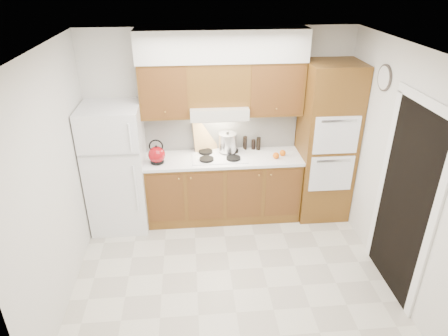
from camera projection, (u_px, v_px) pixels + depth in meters
The scene contains 26 objects.
floor at pixel (230, 270), 4.80m from camera, with size 3.60×3.60×0.00m, color beige.
ceiling at pixel (232, 48), 3.62m from camera, with size 3.60×3.60×0.00m, color white.
wall_back at pixel (219, 124), 5.55m from camera, with size 3.60×0.02×2.60m, color silver.
wall_left at pixel (55, 182), 4.07m from camera, with size 0.02×3.00×2.60m, color silver.
wall_right at pixel (394, 168), 4.36m from camera, with size 0.02×3.00×2.60m, color silver.
fridge at pixel (117, 168), 5.31m from camera, with size 0.75×0.72×1.72m, color white.
base_cabinets at pixel (223, 188), 5.67m from camera, with size 2.11×0.60×0.90m, color brown.
countertop at pixel (223, 158), 5.44m from camera, with size 2.13×0.62×0.04m, color white.
backsplash at pixel (221, 130), 5.57m from camera, with size 2.11×0.03×0.56m, color white.
oven_cabinet at pixel (326, 143), 5.46m from camera, with size 0.70×0.65×2.20m, color brown.
upper_cab_left at pixel (164, 90), 5.09m from camera, with size 0.63×0.33×0.70m, color brown.
upper_cab_right at pixel (275, 87), 5.21m from camera, with size 0.73×0.33×0.70m, color brown.
range_hood at pixel (219, 111), 5.22m from camera, with size 0.75×0.45×0.15m, color silver.
upper_cab_over_hood at pixel (218, 83), 5.11m from camera, with size 0.75×0.33×0.55m, color brown.
soffit at pixel (222, 45), 4.89m from camera, with size 2.13×0.36×0.40m, color silver.
cooktop at pixel (219, 156), 5.45m from camera, with size 0.74×0.50×0.01m, color white.
doorway at pixel (404, 204), 4.16m from camera, with size 0.02×0.90×2.10m, color black.
wall_clock at pixel (385, 78), 4.46m from camera, with size 0.30×0.30×0.02m, color #3F3833.
kettle at pixel (157, 155), 5.22m from camera, with size 0.22×0.22×0.22m, color maroon.
cutting_board at pixel (205, 137), 5.56m from camera, with size 0.33×0.02×0.44m, color tan.
stock_pot at pixel (228, 143), 5.49m from camera, with size 0.24×0.24×0.25m, color silver.
condiment_a at pixel (245, 143), 5.63m from camera, with size 0.05×0.05×0.19m, color black.
condiment_b at pixel (259, 144), 5.61m from camera, with size 0.06×0.06×0.19m, color black.
condiment_c at pixel (253, 144), 5.64m from camera, with size 0.05×0.05×0.14m, color black.
orange_near at pixel (283, 153), 5.45m from camera, with size 0.08×0.08×0.08m, color orange.
orange_far at pixel (276, 156), 5.38m from camera, with size 0.09×0.09×0.09m, color orange.
Camera 1 is at (-0.41, -3.70, 3.27)m, focal length 32.00 mm.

